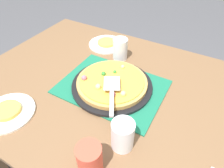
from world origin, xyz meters
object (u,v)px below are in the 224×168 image
at_px(pizza_server, 112,91).
at_px(served_slice_right, 7,110).
at_px(pizza, 112,82).
at_px(cup_corner, 120,49).
at_px(plate_near_left, 107,44).
at_px(cup_near, 90,159).
at_px(plate_far_right, 8,112).
at_px(pizza_pan, 112,85).
at_px(served_slice_left, 107,42).
at_px(cup_far, 123,135).

bearing_deg(pizza_server, served_slice_right, -142.23).
height_order(pizza, cup_corner, cup_corner).
distance_m(plate_near_left, cup_near, 0.79).
distance_m(plate_near_left, served_slice_right, 0.68).
bearing_deg(pizza, plate_far_right, -130.22).
distance_m(pizza, plate_near_left, 0.39).
relative_size(pizza_pan, plate_far_right, 1.73).
xyz_separation_m(plate_near_left, served_slice_left, (0.00, 0.00, 0.01)).
distance_m(cup_far, cup_corner, 0.55).
distance_m(plate_far_right, cup_corner, 0.63).
relative_size(pizza, plate_far_right, 1.50).
distance_m(plate_near_left, cup_corner, 0.17).
bearing_deg(cup_corner, pizza, -71.05).
height_order(pizza, cup_far, cup_far).
height_order(plate_far_right, served_slice_left, served_slice_left).
bearing_deg(served_slice_left, plate_far_right, -96.44).
bearing_deg(pizza_pan, cup_near, -70.36).
relative_size(plate_near_left, cup_near, 1.83).
height_order(pizza_pan, plate_near_left, pizza_pan).
xyz_separation_m(cup_near, pizza_server, (-0.09, 0.29, 0.01)).
relative_size(pizza, cup_far, 2.75).
height_order(plate_near_left, cup_far, cup_far).
xyz_separation_m(served_slice_right, cup_far, (0.48, 0.10, 0.04)).
bearing_deg(plate_near_left, pizza, -55.71).
bearing_deg(cup_near, cup_corner, 109.44).
distance_m(pizza, plate_far_right, 0.46).
bearing_deg(served_slice_right, served_slice_left, 83.56).
bearing_deg(served_slice_right, pizza_pan, 49.87).
bearing_deg(served_slice_right, cup_far, 12.26).
bearing_deg(cup_far, served_slice_right, -167.74).
bearing_deg(served_slice_left, cup_far, -54.73).
relative_size(cup_far, pizza_server, 0.54).
bearing_deg(plate_far_right, served_slice_right, 0.00).
relative_size(plate_far_right, cup_corner, 1.83).
bearing_deg(pizza, cup_corner, 108.95).
bearing_deg(cup_far, cup_near, -110.84).
height_order(pizza, plate_far_right, pizza).
distance_m(plate_near_left, cup_far, 0.70).
xyz_separation_m(pizza_pan, plate_near_left, (-0.22, 0.32, -0.01)).
bearing_deg(pizza_pan, cup_corner, 109.11).
distance_m(cup_far, pizza_server, 0.21).
distance_m(served_slice_left, cup_corner, 0.17).
xyz_separation_m(pizza, cup_corner, (-0.08, 0.24, 0.03)).
height_order(plate_near_left, pizza_server, pizza_server).
bearing_deg(pizza_server, plate_near_left, 123.36).
bearing_deg(served_slice_left, pizza_pan, -55.56).
bearing_deg(cup_near, plate_far_right, 176.93).
distance_m(pizza_pan, pizza_server, 0.11).
height_order(plate_near_left, cup_corner, cup_corner).
distance_m(served_slice_right, cup_near, 0.43).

